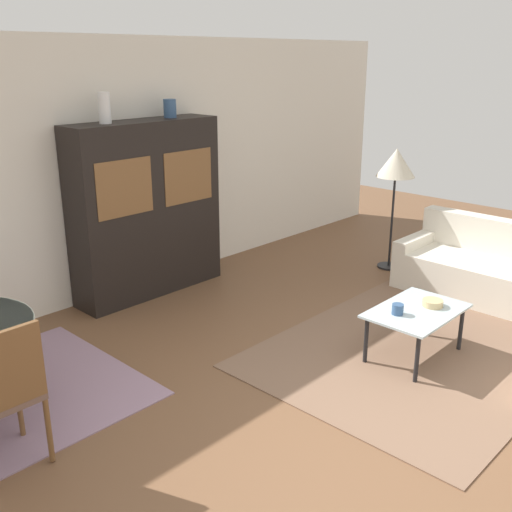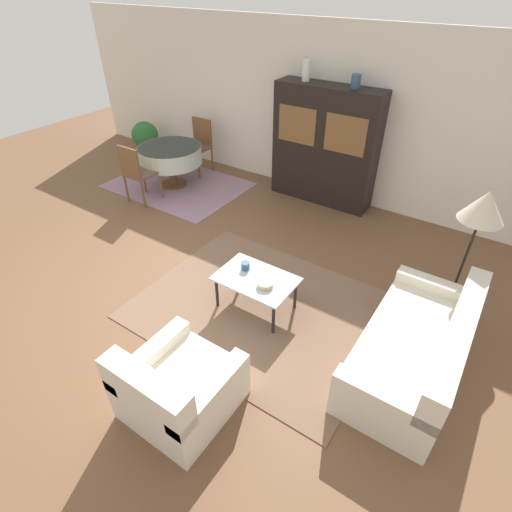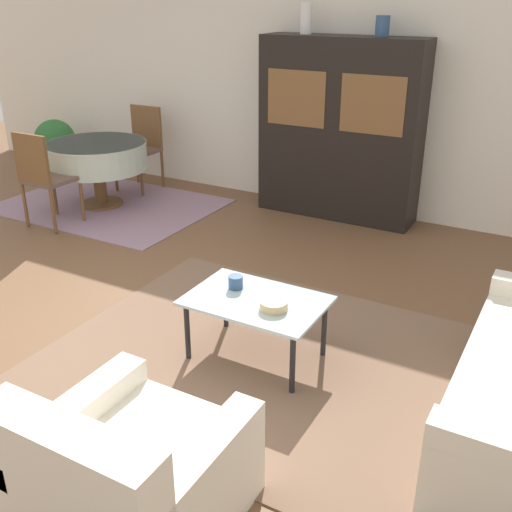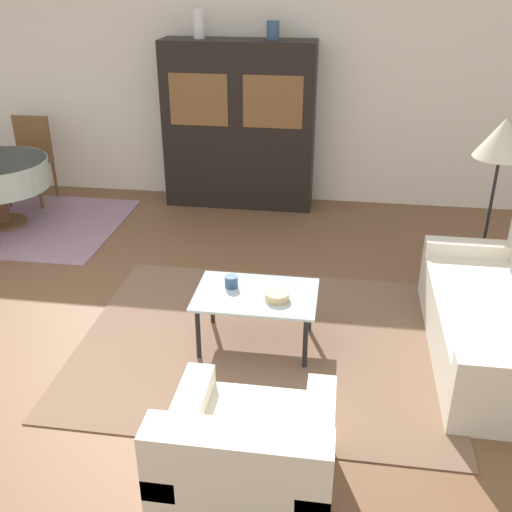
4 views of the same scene
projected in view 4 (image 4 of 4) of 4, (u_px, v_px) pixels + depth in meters
ground_plane at (84, 366)px, 4.32m from camera, size 14.00×14.00×0.00m
wall_back at (194, 83)px, 6.94m from camera, size 10.00×0.06×2.70m
area_rug at (264, 343)px, 4.57m from camera, size 2.78×2.23×0.01m
dining_rug at (13, 223)px, 6.65m from camera, size 2.39×1.74×0.01m
couch at (504, 323)px, 4.31m from camera, size 0.87×1.83×0.80m
armchair at (248, 466)px, 3.09m from camera, size 0.86×0.90×0.78m
coffee_table at (256, 299)px, 4.39m from camera, size 0.89×0.60×0.43m
display_cabinet at (239, 126)px, 6.81m from camera, size 1.70×0.45×1.87m
dining_chair_far at (30, 154)px, 7.07m from camera, size 0.44×0.44×0.99m
floor_lamp at (502, 143)px, 5.00m from camera, size 0.46×0.46×1.47m
cup at (231, 282)px, 4.44m from camera, size 0.10×0.10×0.09m
bowl at (277, 296)px, 4.28m from camera, size 0.18×0.18×0.06m
vase_tall at (199, 24)px, 6.39m from camera, size 0.12×0.12×0.30m
vase_short at (273, 30)px, 6.30m from camera, size 0.14×0.14×0.19m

